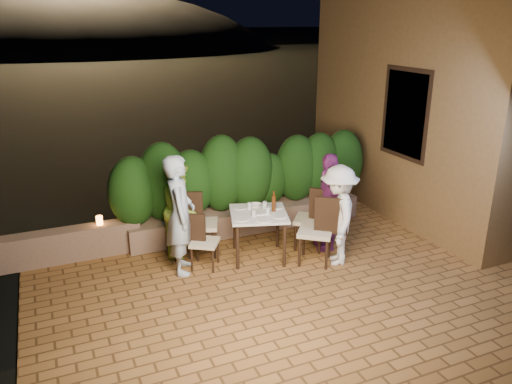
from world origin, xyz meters
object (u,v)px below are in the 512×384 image
parapet_lamp (100,220)px  diner_green (181,209)px  dining_table (259,235)px  chair_right_front (315,230)px  diner_blue (180,215)px  diner_white (338,215)px  chair_left_back (202,223)px  chair_right_back (310,218)px  chair_left_front (205,241)px  beer_bottle (274,201)px  bowl (256,205)px  diner_purple (328,202)px

parapet_lamp → diner_green: bearing=-20.6°
dining_table → chair_right_front: chair_right_front is taller
diner_blue → diner_white: diner_blue is taller
chair_left_back → diner_blue: (-0.45, -0.43, 0.37)m
chair_right_front → parapet_lamp: bearing=9.4°
chair_right_back → parapet_lamp: bearing=19.8°
chair_right_back → parapet_lamp: chair_right_back is taller
chair_left_front → parapet_lamp: 1.74m
dining_table → diner_green: size_ratio=0.57×
beer_bottle → parapet_lamp: (-2.45, 1.14, -0.34)m
beer_bottle → bowl: (-0.17, 0.30, -0.14)m
dining_table → diner_green: (-1.03, 0.66, 0.37)m
dining_table → diner_green: 1.28m
diner_white → chair_left_back: bearing=-96.3°
chair_right_front → diner_blue: size_ratio=0.60×
bowl → parapet_lamp: (-2.29, 0.84, -0.20)m
dining_table → diner_green: diner_green is taller
beer_bottle → chair_right_front: (0.49, -0.45, -0.38)m
diner_blue → diner_purple: (2.36, -0.16, -0.09)m
dining_table → diner_purple: diner_purple is taller
chair_left_front → parapet_lamp: chair_left_front is taller
chair_left_front → chair_left_back: chair_left_back is taller
diner_blue → diner_green: (0.17, 0.59, -0.14)m
chair_left_back → diner_white: bearing=-11.4°
diner_white → diner_green: bearing=-95.9°
dining_table → bowl: bearing=75.8°
chair_left_back → beer_bottle: bearing=-7.9°
bowl → diner_white: (0.96, -0.88, -0.00)m
chair_left_back → diner_white: diner_white is taller
chair_right_back → diner_white: size_ratio=0.67×
beer_bottle → bowl: bearing=119.0°
chair_left_back → bowl: bearing=4.8°
chair_left_back → chair_right_back: chair_left_back is taller
chair_left_back → diner_purple: diner_purple is taller
bowl → diner_green: (-1.10, 0.39, -0.03)m
diner_blue → diner_green: diner_blue is taller
chair_left_front → dining_table: bearing=30.9°
diner_blue → parapet_lamp: bearing=59.6°
chair_left_back → chair_right_back: (1.65, -0.49, -0.00)m
dining_table → bowl: bowl is taller
diner_purple → parapet_lamp: size_ratio=11.33×
chair_left_front → chair_right_front: 1.67m
chair_right_front → diner_purple: (0.44, 0.38, 0.26)m
beer_bottle → diner_purple: 0.94m
chair_right_front → diner_white: bearing=-164.8°
beer_bottle → diner_white: size_ratio=0.21×
chair_right_back → chair_left_back: bearing=22.5°
chair_left_front → diner_green: 0.73m
chair_right_front → diner_green: 2.10m
bowl → diner_blue: (-1.27, -0.20, 0.11)m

